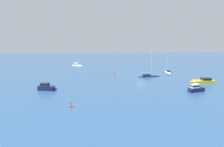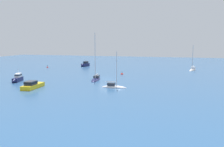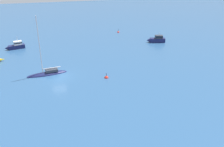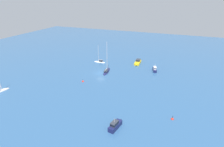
{
  "view_description": "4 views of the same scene",
  "coord_description": "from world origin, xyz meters",
  "px_view_note": "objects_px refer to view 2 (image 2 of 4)",
  "views": [
    {
      "loc": [
        -58.85,
        11.94,
        12.54
      ],
      "look_at": [
        -7.51,
        9.57,
        2.33
      ],
      "focal_mm": 30.83,
      "sensor_mm": 36.0,
      "label": 1
    },
    {
      "loc": [
        16.7,
        -54.23,
        9.12
      ],
      "look_at": [
        2.03,
        -0.77,
        1.45
      ],
      "focal_mm": 37.86,
      "sensor_mm": 36.0,
      "label": 2
    },
    {
      "loc": [
        43.46,
        0.01,
        20.34
      ],
      "look_at": [
        2.45,
        9.4,
        0.8
      ],
      "focal_mm": 41.36,
      "sensor_mm": 36.0,
      "label": 3
    },
    {
      "loc": [
        -25.32,
        53.07,
        25.6
      ],
      "look_at": [
        -6.2,
        4.33,
        2.58
      ],
      "focal_mm": 28.49,
      "sensor_mm": 36.0,
      "label": 4
    }
  ],
  "objects_px": {
    "ketch_1": "(114,87)",
    "motor_cruiser": "(17,78)",
    "ketch": "(96,79)",
    "channel_buoy": "(122,74)",
    "ketch_2": "(192,70)",
    "launch": "(33,85)",
    "mooring_buoy": "(48,68)",
    "powerboat": "(85,64)"
  },
  "relations": [
    {
      "from": "launch",
      "to": "motor_cruiser",
      "type": "xyz_separation_m",
      "value": [
        -7.7,
        5.55,
        0.14
      ]
    },
    {
      "from": "powerboat",
      "to": "ketch_2",
      "type": "bearing_deg",
      "value": 98.41
    },
    {
      "from": "motor_cruiser",
      "to": "channel_buoy",
      "type": "xyz_separation_m",
      "value": [
        20.18,
        17.55,
        -0.73
      ]
    },
    {
      "from": "ketch_1",
      "to": "launch",
      "type": "distance_m",
      "value": 15.78
    },
    {
      "from": "ketch_1",
      "to": "powerboat",
      "type": "distance_m",
      "value": 40.56
    },
    {
      "from": "ketch_1",
      "to": "channel_buoy",
      "type": "relative_size",
      "value": 5.96
    },
    {
      "from": "launch",
      "to": "powerboat",
      "type": "relative_size",
      "value": 1.46
    },
    {
      "from": "ketch_2",
      "to": "motor_cruiser",
      "type": "height_order",
      "value": "ketch_2"
    },
    {
      "from": "ketch_2",
      "to": "ketch_1",
      "type": "bearing_deg",
      "value": -9.41
    },
    {
      "from": "ketch_1",
      "to": "ketch_2",
      "type": "relative_size",
      "value": 0.91
    },
    {
      "from": "ketch",
      "to": "motor_cruiser",
      "type": "xyz_separation_m",
      "value": [
        -16.24,
        -7.16,
        0.54
      ]
    },
    {
      "from": "ketch_1",
      "to": "powerboat",
      "type": "xyz_separation_m",
      "value": [
        -20.14,
        35.2,
        0.6
      ]
    },
    {
      "from": "ketch",
      "to": "ketch_1",
      "type": "xyz_separation_m",
      "value": [
        6.57,
        -8.17,
        -0.05
      ]
    },
    {
      "from": "launch",
      "to": "channel_buoy",
      "type": "relative_size",
      "value": 5.46
    },
    {
      "from": "mooring_buoy",
      "to": "ketch_2",
      "type": "bearing_deg",
      "value": 6.12
    },
    {
      "from": "ketch_1",
      "to": "mooring_buoy",
      "type": "xyz_separation_m",
      "value": [
        -31.12,
        27.97,
        -0.13
      ]
    },
    {
      "from": "ketch",
      "to": "motor_cruiser",
      "type": "distance_m",
      "value": 17.75
    },
    {
      "from": "ketch_1",
      "to": "motor_cruiser",
      "type": "relative_size",
      "value": 1.63
    },
    {
      "from": "motor_cruiser",
      "to": "ketch_2",
      "type": "bearing_deg",
      "value": 114.26
    },
    {
      "from": "ketch_1",
      "to": "motor_cruiser",
      "type": "xyz_separation_m",
      "value": [
        -22.8,
        1.01,
        0.6
      ]
    },
    {
      "from": "launch",
      "to": "mooring_buoy",
      "type": "distance_m",
      "value": 36.25
    },
    {
      "from": "launch",
      "to": "channel_buoy",
      "type": "height_order",
      "value": "launch"
    },
    {
      "from": "powerboat",
      "to": "channel_buoy",
      "type": "height_order",
      "value": "powerboat"
    },
    {
      "from": "ketch",
      "to": "launch",
      "type": "bearing_deg",
      "value": -42.48
    },
    {
      "from": "ketch",
      "to": "powerboat",
      "type": "height_order",
      "value": "ketch"
    },
    {
      "from": "ketch_2",
      "to": "channel_buoy",
      "type": "xyz_separation_m",
      "value": [
        -19.25,
        -14.53,
        -0.19
      ]
    },
    {
      "from": "mooring_buoy",
      "to": "ketch_1",
      "type": "bearing_deg",
      "value": -41.95
    },
    {
      "from": "ketch",
      "to": "motor_cruiser",
      "type": "relative_size",
      "value": 2.46
    },
    {
      "from": "ketch",
      "to": "channel_buoy",
      "type": "bearing_deg",
      "value": 150.61
    },
    {
      "from": "ketch",
      "to": "powerboat",
      "type": "relative_size",
      "value": 2.4
    },
    {
      "from": "ketch_1",
      "to": "powerboat",
      "type": "relative_size",
      "value": 1.59
    },
    {
      "from": "launch",
      "to": "motor_cruiser",
      "type": "bearing_deg",
      "value": 51.41
    },
    {
      "from": "ketch",
      "to": "ketch_2",
      "type": "xyz_separation_m",
      "value": [
        23.2,
        24.92,
        0.0
      ]
    },
    {
      "from": "channel_buoy",
      "to": "ketch_1",
      "type": "bearing_deg",
      "value": -81.96
    },
    {
      "from": "motor_cruiser",
      "to": "channel_buoy",
      "type": "height_order",
      "value": "motor_cruiser"
    },
    {
      "from": "powerboat",
      "to": "mooring_buoy",
      "type": "relative_size",
      "value": 3.85
    },
    {
      "from": "powerboat",
      "to": "mooring_buoy",
      "type": "xyz_separation_m",
      "value": [
        -10.97,
        -7.23,
        -0.73
      ]
    },
    {
      "from": "ketch",
      "to": "channel_buoy",
      "type": "relative_size",
      "value": 8.99
    },
    {
      "from": "ketch_2",
      "to": "powerboat",
      "type": "xyz_separation_m",
      "value": [
        -36.77,
        2.11,
        0.54
      ]
    },
    {
      "from": "ketch_1",
      "to": "motor_cruiser",
      "type": "height_order",
      "value": "ketch_1"
    },
    {
      "from": "powerboat",
      "to": "ketch",
      "type": "bearing_deg",
      "value": 38.37
    },
    {
      "from": "ketch",
      "to": "powerboat",
      "type": "distance_m",
      "value": 30.25
    }
  ]
}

